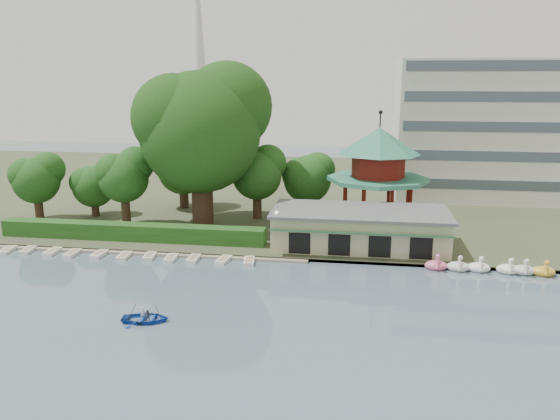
% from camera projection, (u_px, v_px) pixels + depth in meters
% --- Properties ---
extents(ground_plane, '(220.00, 220.00, 0.00)m').
position_uv_depth(ground_plane, '(216.00, 337.00, 38.84)').
color(ground_plane, slate).
rests_on(ground_plane, ground).
extents(shore, '(220.00, 70.00, 0.40)m').
position_uv_depth(shore, '(298.00, 189.00, 88.75)').
color(shore, '#424930').
rests_on(shore, ground).
extents(embankment, '(220.00, 0.60, 0.30)m').
position_uv_depth(embankment, '(260.00, 257.00, 55.43)').
color(embankment, gray).
rests_on(embankment, ground).
extents(dock, '(34.00, 1.60, 0.24)m').
position_uv_depth(dock, '(147.00, 252.00, 57.03)').
color(dock, gray).
rests_on(dock, ground).
extents(boathouse, '(18.60, 9.39, 3.90)m').
position_uv_depth(boathouse, '(360.00, 228.00, 57.97)').
color(boathouse, '#B7AE8A').
rests_on(boathouse, shore).
extents(pavilion, '(12.40, 12.40, 13.50)m').
position_uv_depth(pavilion, '(378.00, 166.00, 66.10)').
color(pavilion, '#B7AE8A').
rests_on(pavilion, shore).
extents(office_building, '(38.00, 18.00, 20.00)m').
position_uv_depth(office_building, '(520.00, 135.00, 78.98)').
color(office_building, silver).
rests_on(office_building, shore).
extents(broadcast_tower, '(8.00, 8.00, 96.00)m').
position_uv_depth(broadcast_tower, '(198.00, 24.00, 171.18)').
color(broadcast_tower, silver).
rests_on(broadcast_tower, ground).
extents(hedge, '(30.00, 2.00, 1.80)m').
position_uv_depth(hedge, '(132.00, 232.00, 60.34)').
color(hedge, '#22511A').
rests_on(hedge, shore).
extents(lamp_post, '(0.36, 0.36, 4.28)m').
position_uv_depth(lamp_post, '(277.00, 223.00, 56.09)').
color(lamp_post, black).
rests_on(lamp_post, shore).
extents(big_tree, '(15.78, 14.70, 19.49)m').
position_uv_depth(big_tree, '(202.00, 124.00, 64.21)').
color(big_tree, '#3A281C').
rests_on(big_tree, shore).
extents(small_trees, '(39.66, 16.52, 9.56)m').
position_uv_depth(small_trees, '(182.00, 174.00, 69.93)').
color(small_trees, '#3A281C').
rests_on(small_trees, shore).
extents(swan_boats, '(16.83, 2.04, 1.92)m').
position_uv_depth(swan_boats, '(516.00, 269.00, 51.22)').
color(swan_boats, pink).
rests_on(swan_boats, ground).
extents(moored_rowboats, '(27.25, 2.75, 0.36)m').
position_uv_depth(moored_rowboats, '(123.00, 255.00, 55.92)').
color(moored_rowboats, white).
rests_on(moored_rowboats, ground).
extents(rowboat_with_passengers, '(5.40, 4.19, 2.01)m').
position_uv_depth(rowboat_with_passengers, '(145.00, 315.00, 41.11)').
color(rowboat_with_passengers, '#194BAE').
rests_on(rowboat_with_passengers, ground).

